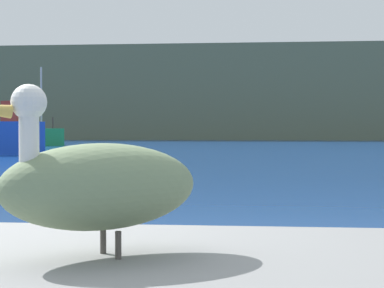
% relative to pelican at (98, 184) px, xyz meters
% --- Properties ---
extents(hillside_backdrop, '(140.00, 15.59, 8.61)m').
position_rel_pelican_xyz_m(hillside_backdrop, '(-0.96, 64.48, 3.40)').
color(hillside_backdrop, '#5B664C').
rests_on(hillside_backdrop, ground).
extents(pelican, '(1.16, 0.99, 0.81)m').
position_rel_pelican_xyz_m(pelican, '(0.00, 0.00, 0.00)').
color(pelican, gray).
rests_on(pelican, pier_dock).
extents(fishing_boat_green, '(5.68, 4.09, 4.95)m').
position_rel_pelican_xyz_m(fishing_boat_green, '(-14.62, 39.17, 0.06)').
color(fishing_boat_green, '#1E8C4C').
rests_on(fishing_boat_green, ground).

